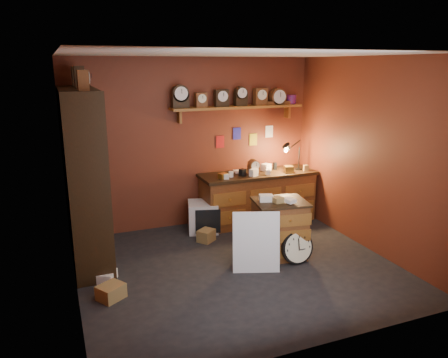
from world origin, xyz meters
TOP-DOWN VIEW (x-y plane):
  - floor at (0.00, 0.00)m, footprint 4.00×4.00m
  - room_shell at (0.04, 0.11)m, footprint 4.02×3.62m
  - shelving_unit at (-1.79, 0.98)m, footprint 0.47×1.60m
  - workbench at (1.00, 1.47)m, footprint 1.95×0.66m
  - low_cabinet at (0.68, 0.13)m, footprint 0.79×0.70m
  - big_round_clock at (0.79, -0.17)m, footprint 0.45×0.16m
  - white_panel at (0.19, -0.16)m, footprint 0.62×0.35m
  - mini_fridge at (0.00, 1.39)m, footprint 0.56×0.58m
  - floor_box_a at (-1.65, -0.20)m, footprint 0.36×0.34m
  - floor_box_b at (-1.65, 0.25)m, footprint 0.29×0.31m
  - floor_box_c at (-0.09, 0.98)m, footprint 0.31×0.30m

SIDE VIEW (x-z plane):
  - floor at x=0.00m, z-range 0.00..0.00m
  - white_panel at x=0.19m, z-range -0.40..0.40m
  - floor_box_b at x=-1.65m, z-range 0.00..0.12m
  - floor_box_a at x=-1.65m, z-range 0.00..0.17m
  - floor_box_c at x=-0.09m, z-range 0.00..0.18m
  - big_round_clock at x=0.79m, z-range -0.01..0.45m
  - mini_fridge at x=0.00m, z-range 0.00..0.47m
  - low_cabinet at x=0.68m, z-range -0.01..0.88m
  - workbench at x=1.00m, z-range -0.21..1.15m
  - shelving_unit at x=-1.79m, z-range -0.03..2.54m
  - room_shell at x=0.04m, z-range 0.37..3.08m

